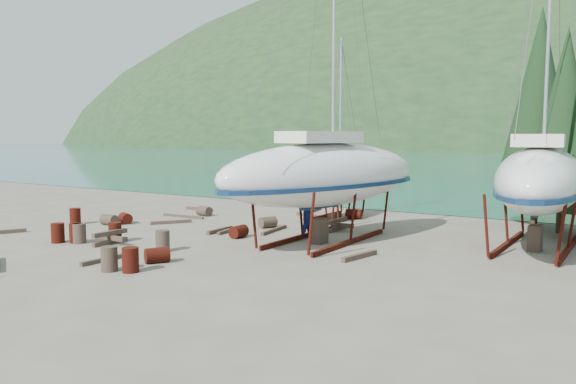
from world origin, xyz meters
The scene contains 39 objects.
ground centered at (0.00, 0.00, 0.00)m, with size 600.00×600.00×0.00m, color #615A4C.
far_house_left centered at (-60.00, 190.00, 2.92)m, with size 6.60×5.60×5.60m.
far_house_center centered at (-20.00, 190.00, 2.92)m, with size 6.60×5.60×5.60m.
cypress_near_right centered at (12.50, 12.00, 5.79)m, with size 3.60×3.60×10.00m.
cypress_back_left centered at (11.00, 14.00, 6.66)m, with size 4.14×4.14×11.50m.
moored_boat_left centered at (-30.00, 60.00, 0.39)m, with size 2.00×5.00×6.05m.
moored_boat_far centered at (-8.00, 110.00, 0.39)m, with size 2.00×5.00×6.05m.
large_sailboat_near centered at (3.89, 3.78, 3.08)m, with size 6.27×12.65×19.15m.
large_sailboat_far centered at (12.24, 7.12, 3.00)m, with size 4.50×11.89×18.37m.
small_sailboat_shore centered at (0.92, 10.49, 1.71)m, with size 2.26×6.53×10.35m.
worker centered at (2.80, 3.96, 0.85)m, with size 0.62×0.40×1.69m, color #12194F.
drum_0 centered at (-6.03, -3.02, 0.44)m, with size 0.58×0.58×0.88m, color #51160E.
drum_2 centered at (-7.88, 2.45, 0.29)m, with size 0.58×0.58×0.88m, color #51160E.
drum_4 centered at (1.87, 10.75, 0.29)m, with size 0.58×0.58×0.88m, color #51160E.
drum_5 centered at (-0.67, -1.87, 0.44)m, with size 0.58×0.58×0.88m, color #2D2823.
drum_6 centered at (0.00, 2.37, 0.29)m, with size 0.58×0.58×0.88m, color #51160E.
drum_7 centered at (0.99, -5.05, 0.44)m, with size 0.58×0.58×0.88m, color #51160E.
drum_8 centered at (-9.94, 0.78, 0.44)m, with size 0.58×0.58×0.88m, color #51160E.
drum_9 centered at (-6.25, 7.06, 0.29)m, with size 0.58×0.58×0.88m, color #2D2823.
drum_10 centered at (-4.07, -1.46, 0.44)m, with size 0.58×0.58×0.88m, color #51160E.
drum_11 centered at (-0.52, 5.50, 0.29)m, with size 0.58×0.58×0.88m, color #2D2823.
drum_12 centered at (0.69, -3.50, 0.29)m, with size 0.58×0.58×0.88m, color #51160E.
drum_13 centered at (-5.36, -2.57, 0.44)m, with size 0.58×0.58×0.88m, color #51160E.
drum_15 centered at (-8.15, 1.57, 0.29)m, with size 0.58×0.58×0.88m, color #2D2823.
drum_16 centered at (-5.13, -2.56, 0.44)m, with size 0.58×0.58×0.88m, color #2D2823.
drum_17 centered at (0.24, -5.35, 0.44)m, with size 0.58×0.58×0.88m, color #2D2823.
timber_1 centered at (6.76, 1.31, 0.10)m, with size 0.19×2.11×0.19m, color #503C2D.
timber_2 centered at (-8.23, 8.82, 0.09)m, with size 0.19×2.16×0.19m, color #503C2D.
timber_4 centered at (-5.75, 3.78, 0.09)m, with size 0.17×2.23×0.17m, color #503C2D.
timber_5 centered at (-1.15, -4.28, 0.08)m, with size 0.16×2.41×0.16m, color #503C2D.
timber_6 centered at (-0.80, 10.08, 0.10)m, with size 0.19×1.84×0.19m, color #503C2D.
timber_8 centered at (-1.75, 3.09, 0.09)m, with size 0.19×1.95×0.19m, color #503C2D.
timber_9 centered at (-1.65, 12.27, 0.08)m, with size 0.15×2.29×0.15m, color #503C2D.
timber_10 centered at (0.45, 4.67, 0.08)m, with size 0.16×2.63×0.16m, color #503C2D.
timber_11 centered at (-1.41, 3.36, 0.08)m, with size 0.15×2.12×0.15m, color #503C2D.
timber_15 centered at (-6.84, 5.85, 0.07)m, with size 0.15×2.98×0.15m, color #503C2D.
timber_17 centered at (-9.11, 2.82, 0.08)m, with size 0.16×2.76×0.16m, color #503C2D.
timber_pile_fore centered at (-3.76, -2.00, 0.30)m, with size 1.80×1.80×0.60m.
timber_pile_aft centered at (2.95, 6.66, 0.30)m, with size 1.80×1.80×0.60m.
Camera 1 is at (16.06, -18.25, 4.71)m, focal length 35.00 mm.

